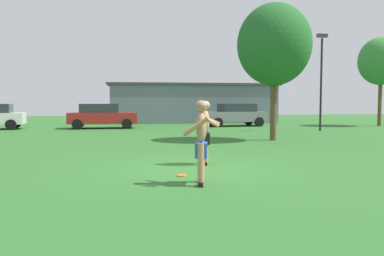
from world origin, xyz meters
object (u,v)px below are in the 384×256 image
Objects in this scene: car_gray_mid_lot at (235,114)px; frisbee at (182,175)px; lamp_post at (321,72)px; car_red_near_post at (102,116)px; player_with_cap at (201,138)px; player_in_black at (206,131)px; tree_left_field at (274,45)px; tree_right_field at (381,61)px.

frisbee is at bearing -108.76° from car_gray_mid_lot.
car_gray_mid_lot is at bearing 125.47° from lamp_post.
lamp_post is at bearing -18.55° from car_red_near_post.
car_gray_mid_lot is at bearing 72.90° from player_with_cap.
car_red_near_post is (-3.28, 17.89, -0.14)m from player_with_cap.
player_in_black is 0.29× the size of tree_left_field.
car_gray_mid_lot is (9.08, 0.95, 0.00)m from car_red_near_post.
player_with_cap is at bearing -103.13° from player_in_black.
tree_left_field reaches higher than car_gray_mid_lot.
tree_right_field is at bearing 38.16° from tree_left_field.
tree_left_field is (8.09, -9.20, 3.37)m from car_red_near_post.
player_in_black reaches higher than frisbee.
frisbee is at bearing -127.84° from lamp_post.
tree_left_field is (4.23, 6.19, 3.27)m from player_in_black.
player_with_cap is at bearing -118.98° from tree_left_field.
tree_right_field is (15.38, 14.95, 3.62)m from player_in_black.
tree_right_field is (19.24, -0.44, 3.72)m from car_red_near_post.
car_red_near_post is 0.73× the size of tree_left_field.
player_in_black reaches higher than car_red_near_post.
frisbee is 0.05× the size of car_gray_mid_lot.
lamp_post reaches higher than player_with_cap.
frisbee is 18.91m from car_gray_mid_lot.
player_with_cap is 0.40× the size of car_red_near_post.
player_with_cap reaches higher than car_gray_mid_lot.
car_red_near_post is at bearing 104.10° from player_in_black.
car_gray_mid_lot is 6.97m from lamp_post.
tree_right_field is at bearing 47.55° from player_with_cap.
frisbee is at bearing -119.18° from player_in_black.
car_gray_mid_lot is 10.74m from tree_left_field.
player_with_cap is 18.18m from car_red_near_post.
lamp_post is 0.90× the size of tree_right_field.
car_red_near_post is (-3.00, 16.94, 0.81)m from frisbee.
player_in_black is at bearing -75.90° from car_red_near_post.
car_red_near_post is 0.98× the size of car_gray_mid_lot.
tree_right_field reaches higher than player_in_black.
player_with_cap is 0.28× the size of tree_right_field.
tree_left_field is 0.96× the size of tree_right_field.
frisbee is 16.37m from lamp_post.
tree_right_field is at bearing 31.01° from lamp_post.
tree_right_field is at bearing 44.19° from player_in_black.
player_with_cap is at bearing -125.07° from lamp_post.
player_with_cap reaches higher than player_in_black.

